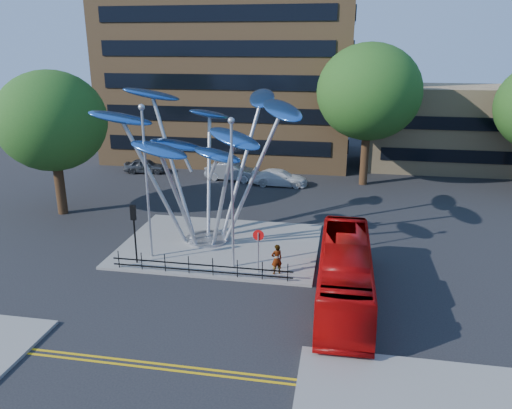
% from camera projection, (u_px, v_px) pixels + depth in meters
% --- Properties ---
extents(ground, '(120.00, 120.00, 0.00)m').
position_uv_depth(ground, '(211.00, 293.00, 25.18)').
color(ground, black).
rests_on(ground, ground).
extents(traffic_island, '(12.00, 9.00, 0.15)m').
position_uv_depth(traffic_island, '(221.00, 245.00, 30.94)').
color(traffic_island, slate).
rests_on(traffic_island, ground).
extents(double_yellow_near, '(40.00, 0.12, 0.01)m').
position_uv_depth(double_yellow_near, '(170.00, 365.00, 19.57)').
color(double_yellow_near, gold).
rests_on(double_yellow_near, ground).
extents(double_yellow_far, '(40.00, 0.12, 0.01)m').
position_uv_depth(double_yellow_far, '(168.00, 370.00, 19.29)').
color(double_yellow_far, gold).
rests_on(double_yellow_far, ground).
extents(brick_tower, '(25.00, 15.00, 30.00)m').
position_uv_depth(brick_tower, '(232.00, 12.00, 51.45)').
color(brick_tower, brown).
rests_on(brick_tower, ground).
extents(low_building_near, '(15.00, 8.00, 8.00)m').
position_uv_depth(low_building_near, '(446.00, 127.00, 49.27)').
color(low_building_near, tan).
rests_on(low_building_near, ground).
extents(tree_right, '(8.80, 8.80, 12.11)m').
position_uv_depth(tree_right, '(369.00, 92.00, 41.89)').
color(tree_right, black).
rests_on(tree_right, ground).
extents(tree_left, '(7.60, 7.60, 10.32)m').
position_uv_depth(tree_left, '(52.00, 121.00, 34.79)').
color(tree_left, black).
rests_on(tree_left, ground).
extents(leaf_sculpture, '(12.72, 9.54, 9.51)m').
position_uv_depth(leaf_sculpture, '(203.00, 134.00, 29.64)').
color(leaf_sculpture, '#9EA0A5').
rests_on(leaf_sculpture, traffic_island).
extents(street_lamp_left, '(0.36, 0.36, 8.80)m').
position_uv_depth(street_lamp_left, '(146.00, 170.00, 27.55)').
color(street_lamp_left, '#9EA0A5').
rests_on(street_lamp_left, traffic_island).
extents(street_lamp_right, '(0.36, 0.36, 8.30)m').
position_uv_depth(street_lamp_right, '(232.00, 181.00, 26.32)').
color(street_lamp_right, '#9EA0A5').
rests_on(street_lamp_right, traffic_island).
extents(traffic_light_island, '(0.28, 0.18, 3.42)m').
position_uv_depth(traffic_light_island, '(134.00, 222.00, 27.56)').
color(traffic_light_island, black).
rests_on(traffic_light_island, traffic_island).
extents(no_entry_sign_island, '(0.60, 0.10, 2.45)m').
position_uv_depth(no_entry_sign_island, '(258.00, 244.00, 26.63)').
color(no_entry_sign_island, '#9EA0A5').
rests_on(no_entry_sign_island, traffic_island).
extents(pedestrian_railing_front, '(10.00, 0.06, 1.00)m').
position_uv_depth(pedestrian_railing_front, '(201.00, 267.00, 26.77)').
color(pedestrian_railing_front, black).
rests_on(pedestrian_railing_front, traffic_island).
extents(red_bus, '(2.52, 10.35, 2.87)m').
position_uv_depth(red_bus, '(345.00, 273.00, 24.08)').
color(red_bus, '#AA0707').
rests_on(red_bus, ground).
extents(pedestrian, '(0.74, 0.65, 1.69)m').
position_uv_depth(pedestrian, '(277.00, 259.00, 26.70)').
color(pedestrian, gray).
rests_on(pedestrian, traffic_island).
extents(parked_car_left, '(4.19, 2.07, 1.37)m').
position_uv_depth(parked_car_left, '(145.00, 166.00, 48.04)').
color(parked_car_left, '#3D4044').
rests_on(parked_car_left, ground).
extents(parked_car_mid, '(5.15, 2.47, 1.63)m').
position_uv_depth(parked_car_mid, '(233.00, 171.00, 45.43)').
color(parked_car_mid, '#9B9FA3').
rests_on(parked_car_mid, ground).
extents(parked_car_right, '(4.83, 1.98, 1.40)m').
position_uv_depth(parked_car_right, '(280.00, 178.00, 43.80)').
color(parked_car_right, silver).
rests_on(parked_car_right, ground).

